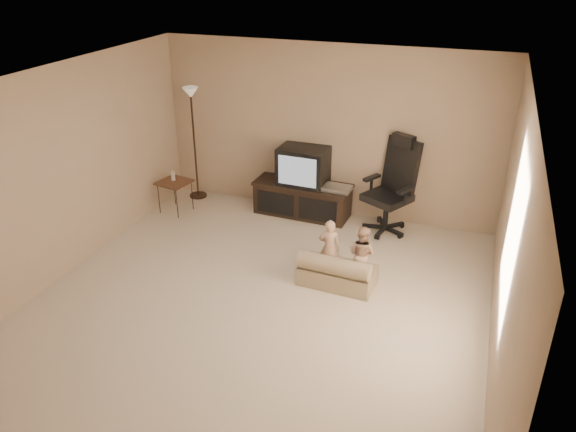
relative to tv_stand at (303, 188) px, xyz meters
name	(u,v)px	position (x,y,z in m)	size (l,w,h in m)	color
floor	(255,308)	(0.27, -2.49, -0.44)	(5.50, 5.50, 0.00)	beige
room_shell	(252,183)	(0.27, -2.49, 1.08)	(5.50, 5.50, 5.50)	white
tv_stand	(303,188)	(0.00, 0.00, 0.00)	(1.48, 0.60, 1.05)	black
office_chair	(391,198)	(1.32, -0.06, 0.06)	(0.86, 0.87, 1.38)	black
side_table	(174,182)	(-1.85, -0.55, 0.04)	(0.52, 0.52, 0.66)	brown
floor_lamp	(192,119)	(-1.81, 0.06, 0.86)	(0.28, 0.28, 1.77)	black
child_sofa	(336,272)	(1.00, -1.73, -0.26)	(0.91, 0.55, 0.43)	tan
toddler_left	(329,248)	(0.84, -1.51, -0.07)	(0.27, 0.20, 0.74)	tan
toddler_right	(362,254)	(1.24, -1.51, -0.08)	(0.35, 0.19, 0.72)	tan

